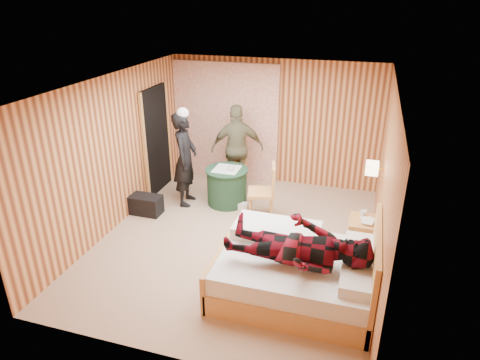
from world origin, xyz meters
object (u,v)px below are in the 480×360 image
(wall_lamp, at_px, (372,168))
(round_table, at_px, (227,186))
(bed, at_px, (297,271))
(duffel_bag, at_px, (145,204))
(chair_near, at_px, (266,188))
(woman_standing, at_px, (185,159))
(man_on_bed, at_px, (299,237))
(man_at_table, at_px, (237,148))
(nightstand, at_px, (361,234))
(chair_far, at_px, (236,164))

(wall_lamp, relative_size, round_table, 0.33)
(bed, bearing_deg, duffel_bag, 155.21)
(chair_near, xyz_separation_m, woman_standing, (-1.55, 0.14, 0.30))
(man_on_bed, bearing_deg, man_at_table, 119.30)
(nightstand, bearing_deg, wall_lamp, 73.73)
(round_table, distance_m, woman_standing, 0.92)
(wall_lamp, xyz_separation_m, nightstand, (-0.04, -0.15, -1.04))
(nightstand, relative_size, man_at_table, 0.31)
(woman_standing, bearing_deg, round_table, -83.06)
(duffel_bag, distance_m, woman_standing, 1.08)
(round_table, xyz_separation_m, duffel_bag, (-1.28, -0.81, -0.18))
(bed, bearing_deg, man_on_bed, -83.65)
(duffel_bag, bearing_deg, man_at_table, 49.45)
(nightstand, height_order, man_on_bed, man_on_bed)
(round_table, relative_size, man_on_bed, 0.44)
(round_table, height_order, duffel_bag, round_table)
(duffel_bag, relative_size, man_on_bed, 0.34)
(wall_lamp, height_order, chair_near, wall_lamp)
(nightstand, relative_size, round_table, 0.68)
(nightstand, relative_size, woman_standing, 0.30)
(woman_standing, distance_m, man_at_table, 1.12)
(wall_lamp, xyz_separation_m, man_at_table, (-2.49, 1.40, -0.44))
(round_table, height_order, woman_standing, woman_standing)
(bed, bearing_deg, woman_standing, 140.61)
(bed, bearing_deg, wall_lamp, 60.89)
(chair_near, bearing_deg, chair_far, -152.25)
(wall_lamp, bearing_deg, nightstand, -106.27)
(man_on_bed, bearing_deg, woman_standing, 137.83)
(chair_far, height_order, man_at_table, man_at_table)
(chair_near, relative_size, woman_standing, 0.57)
(wall_lamp, distance_m, round_table, 2.77)
(duffel_bag, xyz_separation_m, man_at_table, (1.28, 1.46, 0.69))
(wall_lamp, bearing_deg, man_on_bed, -114.95)
(round_table, distance_m, chair_far, 0.65)
(round_table, distance_m, man_at_table, 0.83)
(nightstand, bearing_deg, chair_far, 148.34)
(chair_near, bearing_deg, wall_lamp, 62.40)
(man_at_table, bearing_deg, round_table, 69.62)
(man_at_table, xyz_separation_m, man_on_bed, (1.72, -3.07, 0.11))
(chair_far, bearing_deg, nightstand, -44.65)
(wall_lamp, relative_size, woman_standing, 0.15)
(chair_far, relative_size, woman_standing, 0.53)
(duffel_bag, xyz_separation_m, woman_standing, (0.55, 0.61, 0.70))
(round_table, bearing_deg, chair_far, 91.68)
(nightstand, distance_m, man_at_table, 2.96)
(bed, xyz_separation_m, woman_standing, (-2.42, 1.99, 0.56))
(nightstand, xyz_separation_m, woman_standing, (-3.18, 0.70, 0.61))
(chair_near, height_order, woman_standing, woman_standing)
(duffel_bag, height_order, man_on_bed, man_on_bed)
(nightstand, height_order, woman_standing, woman_standing)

